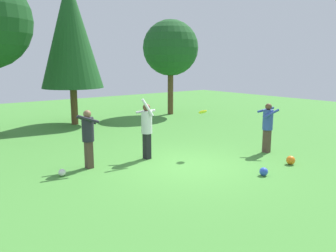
{
  "coord_description": "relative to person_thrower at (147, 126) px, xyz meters",
  "views": [
    {
      "loc": [
        -6.59,
        -7.42,
        3.05
      ],
      "look_at": [
        0.05,
        1.0,
        1.05
      ],
      "focal_mm": 37.08,
      "sensor_mm": 36.0,
      "label": 1
    }
  ],
  "objects": [
    {
      "name": "tree_far_right",
      "position": [
        6.55,
        6.98,
        2.74
      ],
      "size": [
        3.16,
        3.16,
        5.4
      ],
      "color": "brown",
      "rests_on": "ground_plane"
    },
    {
      "name": "ball_blue",
      "position": [
        1.52,
        -3.34,
        -0.94
      ],
      "size": [
        0.23,
        0.23,
        0.23
      ],
      "primitive_type": "sphere",
      "color": "blue",
      "rests_on": "ground_plane"
    },
    {
      "name": "person_catcher",
      "position": [
        3.65,
        -1.88,
        -0.06
      ],
      "size": [
        0.73,
        0.69,
        1.68
      ],
      "rotation": [
        0.0,
        0.0,
        2.65
      ],
      "color": "#4C382D",
      "rests_on": "ground_plane"
    },
    {
      "name": "ground_plane",
      "position": [
        0.5,
        -1.38,
        -1.06
      ],
      "size": [
        40.0,
        40.0,
        0.0
      ],
      "primitive_type": "plane",
      "color": "#478C38"
    },
    {
      "name": "person_thrower",
      "position": [
        0.0,
        0.0,
        0.0
      ],
      "size": [
        0.66,
        0.65,
        1.95
      ],
      "rotation": [
        0.0,
        0.0,
        -0.45
      ],
      "color": "black",
      "rests_on": "ground_plane"
    },
    {
      "name": "person_bystander",
      "position": [
        -1.88,
        0.24,
        -0.05
      ],
      "size": [
        0.69,
        0.62,
        1.7
      ],
      "rotation": [
        0.0,
        0.0,
        -0.29
      ],
      "color": "#4C382D",
      "rests_on": "ground_plane"
    },
    {
      "name": "tree_center",
      "position": [
        0.75,
        7.29,
        3.32
      ],
      "size": [
        2.94,
        2.94,
        7.01
      ],
      "color": "brown",
      "rests_on": "ground_plane"
    },
    {
      "name": "frisbee",
      "position": [
        1.65,
        -0.8,
        0.39
      ],
      "size": [
        0.32,
        0.3,
        0.15
      ],
      "color": "yellow"
    },
    {
      "name": "ball_orange",
      "position": [
        3.02,
        -3.2,
        -0.93
      ],
      "size": [
        0.26,
        0.26,
        0.26
      ],
      "primitive_type": "sphere",
      "color": "orange",
      "rests_on": "ground_plane"
    },
    {
      "name": "ball_white",
      "position": [
        -2.79,
        0.02,
        -0.96
      ],
      "size": [
        0.2,
        0.2,
        0.2
      ],
      "primitive_type": "sphere",
      "color": "white",
      "rests_on": "ground_plane"
    }
  ]
}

